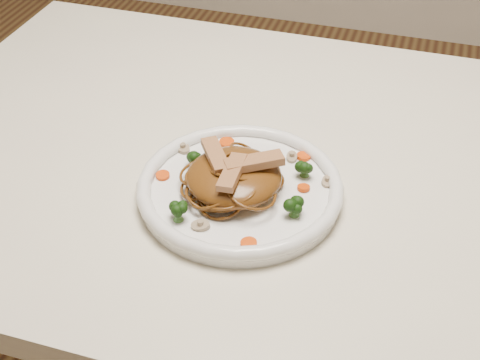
% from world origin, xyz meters
% --- Properties ---
extents(table, '(1.20, 0.80, 0.75)m').
position_xyz_m(table, '(0.00, 0.00, 0.65)').
color(table, beige).
rests_on(table, ground).
extents(plate, '(0.29, 0.29, 0.02)m').
position_xyz_m(plate, '(-0.03, -0.10, 0.76)').
color(plate, white).
rests_on(plate, table).
extents(noodle_mound, '(0.16, 0.16, 0.04)m').
position_xyz_m(noodle_mound, '(-0.04, -0.10, 0.79)').
color(noodle_mound, brown).
rests_on(noodle_mound, plate).
extents(chicken_a, '(0.08, 0.06, 0.01)m').
position_xyz_m(chicken_a, '(-0.01, -0.10, 0.81)').
color(chicken_a, tan).
rests_on(chicken_a, noodle_mound).
extents(chicken_b, '(0.06, 0.07, 0.01)m').
position_xyz_m(chicken_b, '(-0.07, -0.10, 0.81)').
color(chicken_b, tan).
rests_on(chicken_b, noodle_mound).
extents(chicken_c, '(0.02, 0.07, 0.01)m').
position_xyz_m(chicken_c, '(-0.03, -0.13, 0.81)').
color(chicken_c, tan).
rests_on(chicken_c, noodle_mound).
extents(broccoli_0, '(0.03, 0.03, 0.03)m').
position_xyz_m(broccoli_0, '(0.05, -0.05, 0.78)').
color(broccoli_0, '#17370B').
rests_on(broccoli_0, plate).
extents(broccoli_1, '(0.03, 0.03, 0.03)m').
position_xyz_m(broccoli_1, '(-0.11, -0.07, 0.78)').
color(broccoli_1, '#17370B').
rests_on(broccoli_1, plate).
extents(broccoli_2, '(0.03, 0.03, 0.03)m').
position_xyz_m(broccoli_2, '(-0.09, -0.18, 0.78)').
color(broccoli_2, '#17370B').
rests_on(broccoli_2, plate).
extents(broccoli_3, '(0.03, 0.03, 0.03)m').
position_xyz_m(broccoli_3, '(0.05, -0.13, 0.78)').
color(broccoli_3, '#17370B').
rests_on(broccoli_3, plate).
extents(carrot_0, '(0.03, 0.03, 0.00)m').
position_xyz_m(carrot_0, '(0.04, -0.01, 0.77)').
color(carrot_0, '#EC3B08').
rests_on(carrot_0, plate).
extents(carrot_1, '(0.02, 0.02, 0.00)m').
position_xyz_m(carrot_1, '(-0.14, -0.11, 0.77)').
color(carrot_1, '#EC3B08').
rests_on(carrot_1, plate).
extents(carrot_2, '(0.02, 0.02, 0.00)m').
position_xyz_m(carrot_2, '(0.05, -0.08, 0.77)').
color(carrot_2, '#EC3B08').
rests_on(carrot_2, plate).
extents(carrot_3, '(0.02, 0.02, 0.00)m').
position_xyz_m(carrot_3, '(-0.08, -0.01, 0.77)').
color(carrot_3, '#EC3B08').
rests_on(carrot_3, plate).
extents(carrot_4, '(0.03, 0.03, 0.00)m').
position_xyz_m(carrot_4, '(0.01, -0.20, 0.77)').
color(carrot_4, '#EC3B08').
rests_on(carrot_4, plate).
extents(mushroom_0, '(0.03, 0.03, 0.01)m').
position_xyz_m(mushroom_0, '(-0.06, -0.19, 0.77)').
color(mushroom_0, tan).
rests_on(mushroom_0, plate).
extents(mushroom_1, '(0.02, 0.02, 0.01)m').
position_xyz_m(mushroom_1, '(0.08, -0.06, 0.77)').
color(mushroom_1, tan).
rests_on(mushroom_1, plate).
extents(mushroom_2, '(0.04, 0.04, 0.01)m').
position_xyz_m(mushroom_2, '(-0.14, -0.04, 0.77)').
color(mushroom_2, tan).
rests_on(mushroom_2, plate).
extents(mushroom_3, '(0.03, 0.03, 0.01)m').
position_xyz_m(mushroom_3, '(0.02, -0.02, 0.77)').
color(mushroom_3, tan).
rests_on(mushroom_3, plate).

